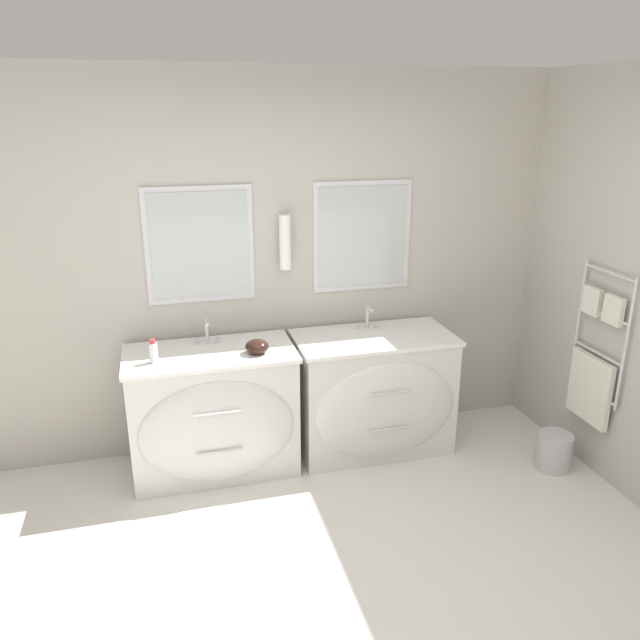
% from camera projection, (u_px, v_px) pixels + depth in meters
% --- Properties ---
extents(wall_back, '(5.72, 0.16, 2.60)m').
position_uv_depth(wall_back, '(262.00, 266.00, 4.27)').
color(wall_back, '#B2ADA3').
rests_on(wall_back, ground_plane).
extents(wall_right, '(0.13, 3.97, 2.60)m').
position_uv_depth(wall_right, '(635.00, 290.00, 3.76)').
color(wall_right, '#B2ADA3').
rests_on(wall_right, ground_plane).
extents(vanity_left, '(1.10, 0.64, 0.85)m').
position_uv_depth(vanity_left, '(214.00, 413.00, 4.11)').
color(vanity_left, silver).
rests_on(vanity_left, ground_plane).
extents(vanity_right, '(1.10, 0.64, 0.85)m').
position_uv_depth(vanity_right, '(374.00, 393.00, 4.38)').
color(vanity_right, silver).
rests_on(vanity_right, ground_plane).
extents(faucet_left, '(0.17, 0.11, 0.17)m').
position_uv_depth(faucet_left, '(207.00, 332.00, 4.11)').
color(faucet_left, silver).
rests_on(faucet_left, vanity_left).
extents(faucet_right, '(0.17, 0.11, 0.17)m').
position_uv_depth(faucet_right, '(368.00, 318.00, 4.38)').
color(faucet_right, silver).
rests_on(faucet_right, vanity_right).
extents(toiletry_bottle, '(0.05, 0.05, 0.15)m').
position_uv_depth(toiletry_bottle, '(153.00, 352.00, 3.81)').
color(toiletry_bottle, silver).
rests_on(toiletry_bottle, vanity_left).
extents(amenity_bowl, '(0.15, 0.15, 0.09)m').
position_uv_depth(amenity_bowl, '(257.00, 346.00, 3.97)').
color(amenity_bowl, black).
rests_on(amenity_bowl, vanity_left).
extents(waste_bin, '(0.24, 0.24, 0.25)m').
position_uv_depth(waste_bin, '(554.00, 450.00, 4.23)').
color(waste_bin, '#B7B7BC').
rests_on(waste_bin, ground_plane).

